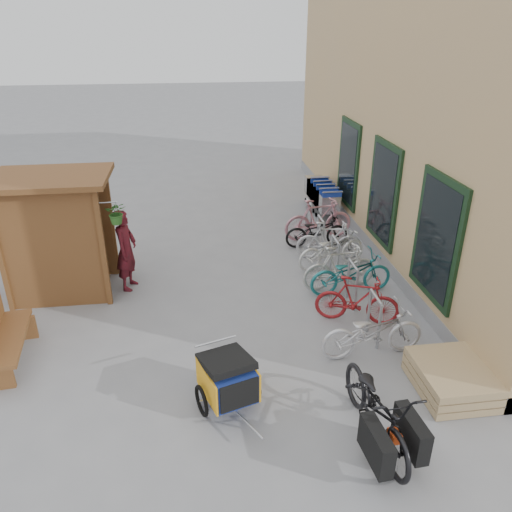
{
  "coord_description": "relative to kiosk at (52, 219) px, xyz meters",
  "views": [
    {
      "loc": [
        -0.62,
        -6.8,
        4.95
      ],
      "look_at": [
        0.5,
        1.5,
        1.0
      ],
      "focal_mm": 35.0,
      "sensor_mm": 36.0,
      "label": 1
    }
  ],
  "objects": [
    {
      "name": "child_trailer",
      "position": [
        3.01,
        -3.73,
        -1.08
      ],
      "size": [
        0.95,
        1.47,
        0.85
      ],
      "rotation": [
        0.0,
        0.0,
        0.32
      ],
      "color": "navy",
      "rests_on": "ground"
    },
    {
      "name": "bike_1",
      "position": [
        5.48,
        -1.88,
        -1.1
      ],
      "size": [
        1.56,
        0.9,
        0.9
      ],
      "primitive_type": "imported",
      "rotation": [
        0.0,
        0.0,
        1.23
      ],
      "color": "maroon",
      "rests_on": "ground"
    },
    {
      "name": "bike_0",
      "position": [
        5.4,
        -2.88,
        -1.1
      ],
      "size": [
        1.75,
        0.71,
        0.9
      ],
      "primitive_type": "imported",
      "rotation": [
        0.0,
        0.0,
        1.64
      ],
      "color": "silver",
      "rests_on": "ground"
    },
    {
      "name": "shopping_carts",
      "position": [
        6.28,
        3.77,
        -0.99
      ],
      "size": [
        0.54,
        2.15,
        0.97
      ],
      "color": "silver",
      "rests_on": "ground"
    },
    {
      "name": "pallet_stack",
      "position": [
        6.28,
        -3.87,
        -1.34
      ],
      "size": [
        1.0,
        1.2,
        0.4
      ],
      "color": "tan",
      "rests_on": "ground"
    },
    {
      "name": "bike_6",
      "position": [
        5.58,
        1.49,
        -1.15
      ],
      "size": [
        1.55,
        0.59,
        0.8
      ],
      "primitive_type": "imported",
      "rotation": [
        0.0,
        0.0,
        1.61
      ],
      "color": "black",
      "rests_on": "ground"
    },
    {
      "name": "person_kiosk",
      "position": [
        1.3,
        0.0,
        -0.72
      ],
      "size": [
        0.54,
        0.69,
        1.67
      ],
      "primitive_type": "imported",
      "rotation": [
        0.0,
        0.0,
        1.31
      ],
      "color": "maroon",
      "rests_on": "ground"
    },
    {
      "name": "bike_2",
      "position": [
        5.69,
        -0.84,
        -1.11
      ],
      "size": [
        1.72,
        0.72,
        0.88
      ],
      "primitive_type": "imported",
      "rotation": [
        0.0,
        0.0,
        1.65
      ],
      "color": "#1C6D72",
      "rests_on": "ground"
    },
    {
      "name": "bench",
      "position": [
        -0.41,
        -2.3,
        -1.03
      ],
      "size": [
        0.69,
        1.68,
        1.03
      ],
      "rotation": [
        0.0,
        0.0,
        0.12
      ],
      "color": "brown",
      "rests_on": "ground"
    },
    {
      "name": "kiosk",
      "position": [
        0.0,
        0.0,
        0.0
      ],
      "size": [
        2.49,
        1.65,
        2.4
      ],
      "color": "brown",
      "rests_on": "ground"
    },
    {
      "name": "bike_3",
      "position": [
        5.53,
        -0.61,
        -1.08
      ],
      "size": [
        1.61,
        0.62,
        0.94
      ],
      "primitive_type": "imported",
      "rotation": [
        0.0,
        0.0,
        1.69
      ],
      "color": "silver",
      "rests_on": "ground"
    },
    {
      "name": "building",
      "position": [
        9.77,
        2.03,
        1.94
      ],
      "size": [
        6.07,
        13.0,
        7.0
      ],
      "color": "tan",
      "rests_on": "ground"
    },
    {
      "name": "cargo_bike",
      "position": [
        4.84,
        -4.64,
        -1.05
      ],
      "size": [
        0.81,
        1.96,
        1.0
      ],
      "rotation": [
        0.0,
        0.0,
        0.07
      ],
      "color": "black",
      "rests_on": "ground"
    },
    {
      "name": "bike_7",
      "position": [
        5.73,
        1.94,
        -1.03
      ],
      "size": [
        1.78,
        0.69,
        1.04
      ],
      "primitive_type": "imported",
      "rotation": [
        0.0,
        0.0,
        1.69
      ],
      "color": "#CB8391",
      "rests_on": "ground"
    },
    {
      "name": "ground",
      "position": [
        3.28,
        -2.47,
        -1.55
      ],
      "size": [
        80.0,
        80.0,
        0.0
      ],
      "primitive_type": "plane",
      "color": "gray"
    },
    {
      "name": "bike_5",
      "position": [
        5.69,
        0.78,
        -1.1
      ],
      "size": [
        1.55,
        0.66,
        0.9
      ],
      "primitive_type": "imported",
      "rotation": [
        0.0,
        0.0,
        1.41
      ],
      "color": "silver",
      "rests_on": "ground"
    },
    {
      "name": "bike_rack",
      "position": [
        5.58,
        -0.07,
        -1.04
      ],
      "size": [
        0.05,
        5.35,
        0.86
      ],
      "color": "#A5A8AD",
      "rests_on": "ground"
    },
    {
      "name": "bike_4",
      "position": [
        5.63,
        0.36,
        -1.12
      ],
      "size": [
        1.74,
        1.02,
        0.86
      ],
      "primitive_type": "imported",
      "rotation": [
        0.0,
        0.0,
        1.86
      ],
      "color": "silver",
      "rests_on": "ground"
    }
  ]
}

